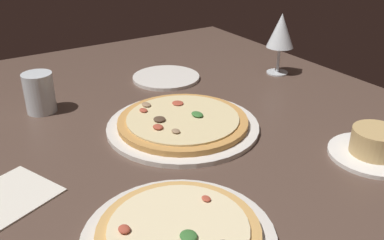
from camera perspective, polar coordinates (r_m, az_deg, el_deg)
dining_table at (r=87.80cm, az=1.26°, el=-3.55°), size 150.00×110.00×4.00cm
pizza_main at (r=90.08cm, az=-1.24°, el=-0.44°), size 32.12×32.12×3.28cm
pizza_side at (r=61.33cm, az=-1.79°, el=-15.04°), size 27.43×27.43×3.32cm
ramekin_on_saucer at (r=86.45cm, az=23.22°, el=-3.22°), size 16.51×16.51×5.57cm
wine_glass_near at (r=120.86cm, az=11.79°, el=11.38°), size 7.49×7.49×16.92cm
water_glass at (r=102.58cm, az=-19.67°, el=3.18°), size 6.75×6.75×9.18cm
side_plate at (r=117.51cm, az=-3.48°, el=5.69°), size 18.25×18.25×0.90cm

